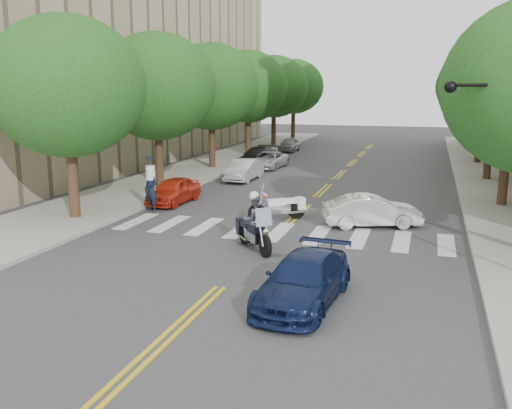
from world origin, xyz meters
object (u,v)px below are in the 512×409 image
at_px(motorcycle_parked, 282,207).
at_px(convertible, 372,211).
at_px(motorcycle_police, 254,224).
at_px(sedan_blue, 304,280).
at_px(officer_standing, 151,189).

bearing_deg(motorcycle_parked, convertible, -126.49).
xyz_separation_m(motorcycle_police, sedan_blue, (2.74, -4.44, -0.29)).
bearing_deg(convertible, motorcycle_police, 121.66).
bearing_deg(motorcycle_police, officer_standing, -75.89).
distance_m(officer_standing, sedan_blue, 12.73).
height_order(motorcycle_parked, convertible, motorcycle_parked).
xyz_separation_m(motorcycle_police, convertible, (3.60, 4.56, -0.28)).
distance_m(motorcycle_parked, officer_standing, 6.10).
height_order(officer_standing, sedan_blue, officer_standing).
xyz_separation_m(officer_standing, sedan_blue, (9.00, -9.00, -0.37)).
distance_m(motorcycle_police, convertible, 5.81).
bearing_deg(sedan_blue, officer_standing, 140.48).
xyz_separation_m(motorcycle_parked, convertible, (3.78, -0.10, 0.07)).
relative_size(motorcycle_parked, convertible, 0.57).
relative_size(officer_standing, convertible, 0.52).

